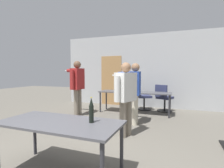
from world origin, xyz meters
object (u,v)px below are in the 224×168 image
at_px(office_chair_side_rolled, 164,99).
at_px(beer_bottle, 91,111).
at_px(office_chair_near_pushed, 142,97).
at_px(person_right_polo, 125,93).
at_px(person_center_tall, 77,83).
at_px(person_far_watching, 135,88).

relative_size(office_chair_side_rolled, beer_bottle, 2.83).
bearing_deg(office_chair_near_pushed, person_right_polo, -22.80).
xyz_separation_m(person_center_tall, office_chair_near_pushed, (1.77, 1.57, -0.59)).
bearing_deg(beer_bottle, person_far_watching, 90.44).
relative_size(person_center_tall, person_far_watching, 1.07).
height_order(person_right_polo, beer_bottle, person_right_polo).
distance_m(person_center_tall, office_chair_near_pushed, 2.44).
bearing_deg(person_center_tall, person_far_watching, -97.70).
distance_m(person_right_polo, beer_bottle, 1.56).
relative_size(person_right_polo, office_chair_near_pushed, 1.67).
distance_m(person_center_tall, person_far_watching, 1.94).
xyz_separation_m(person_right_polo, office_chair_near_pushed, (-0.17, 2.77, -0.49)).
bearing_deg(beer_bottle, person_right_polo, 90.14).
relative_size(person_center_tall, person_right_polo, 1.09).
bearing_deg(person_center_tall, office_chair_near_pushed, -48.04).
bearing_deg(person_far_watching, person_center_tall, 77.18).
bearing_deg(person_center_tall, office_chair_side_rolled, -58.79).
distance_m(person_far_watching, beer_bottle, 2.49).
xyz_separation_m(person_center_tall, office_chair_side_rolled, (2.53, 1.52, -0.59)).
bearing_deg(person_center_tall, beer_bottle, -144.53).
distance_m(person_far_watching, office_chair_side_rolled, 1.96).
xyz_separation_m(person_far_watching, person_right_polo, (0.02, -0.93, -0.03)).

